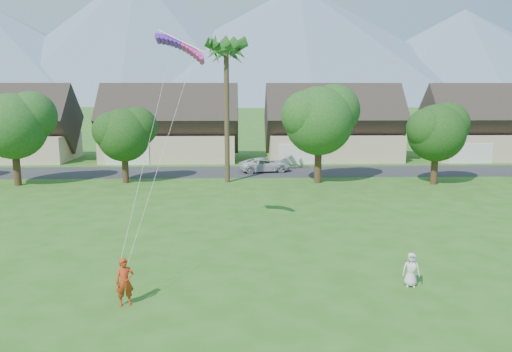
{
  "coord_description": "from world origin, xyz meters",
  "views": [
    {
      "loc": [
        -0.74,
        -15.23,
        8.25
      ],
      "look_at": [
        0.0,
        10.0,
        3.8
      ],
      "focal_mm": 35.0,
      "sensor_mm": 36.0,
      "label": 1
    }
  ],
  "objects_px": {
    "parked_car": "(265,165)",
    "parafoil_kite": "(182,45)",
    "kite_flyer": "(125,282)",
    "watcher": "(411,270)"
  },
  "relations": [
    {
      "from": "parked_car",
      "to": "parafoil_kite",
      "type": "distance_m",
      "value": 25.83
    },
    {
      "from": "kite_flyer",
      "to": "parafoil_kite",
      "type": "height_order",
      "value": "parafoil_kite"
    },
    {
      "from": "watcher",
      "to": "parked_car",
      "type": "height_order",
      "value": "watcher"
    },
    {
      "from": "parked_car",
      "to": "kite_flyer",
      "type": "bearing_deg",
      "value": 155.94
    },
    {
      "from": "kite_flyer",
      "to": "parafoil_kite",
      "type": "xyz_separation_m",
      "value": [
        1.54,
        7.66,
        9.44
      ]
    },
    {
      "from": "kite_flyer",
      "to": "watcher",
      "type": "height_order",
      "value": "kite_flyer"
    },
    {
      "from": "parked_car",
      "to": "parafoil_kite",
      "type": "xyz_separation_m",
      "value": [
        -5.31,
        -23.35,
        9.68
      ]
    },
    {
      "from": "watcher",
      "to": "parked_car",
      "type": "bearing_deg",
      "value": 108.51
    },
    {
      "from": "watcher",
      "to": "parafoil_kite",
      "type": "xyz_separation_m",
      "value": [
        -10.07,
        6.13,
        9.64
      ]
    },
    {
      "from": "watcher",
      "to": "parafoil_kite",
      "type": "distance_m",
      "value": 15.23
    }
  ]
}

